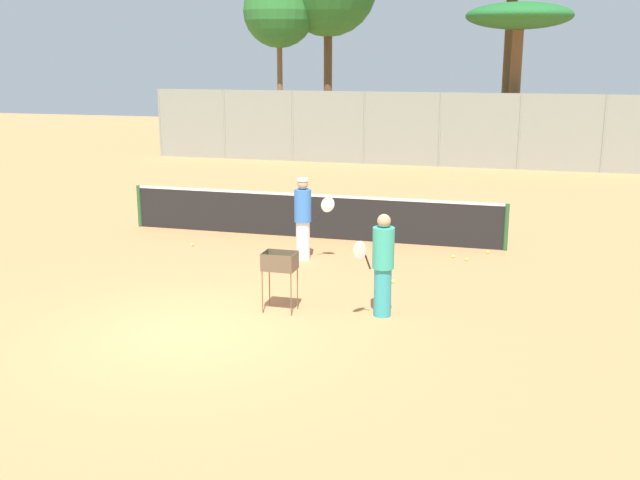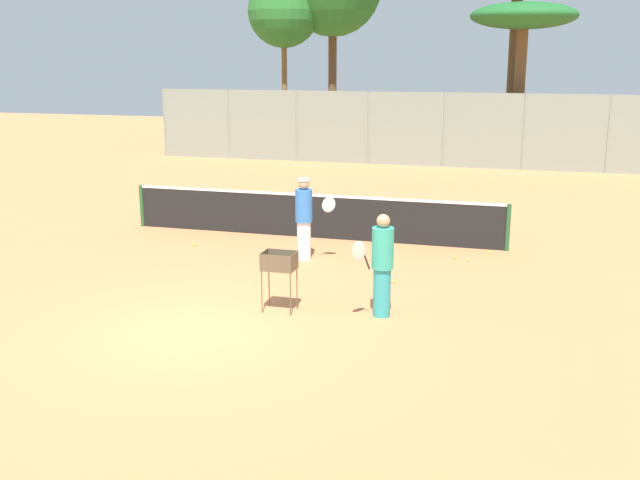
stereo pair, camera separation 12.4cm
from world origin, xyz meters
The scene contains 14 objects.
ground_plane centered at (0.00, 0.00, 0.00)m, with size 80.00×80.00×0.00m, color #D37F4C.
tennis_net centered at (0.00, 6.68, 0.56)m, with size 9.25×0.10×1.07m.
back_fence centered at (0.00, 19.63, 1.46)m, with size 21.38×0.08×2.92m.
tree_1 centered at (4.26, 21.20, 5.65)m, with size 4.14×4.14×6.33m.
tree_3 centered at (-6.52, 23.87, 6.28)m, with size 3.32×3.32×7.98m.
player_white_outfit centered at (0.41, 4.72, 0.92)m, with size 0.92×0.36×1.76m.
player_red_cap centered at (2.73, 1.60, 0.90)m, with size 0.60×0.81×1.75m.
ball_cart centered at (1.01, 1.37, 0.80)m, with size 0.56×0.41×1.04m.
tennis_ball_0 centered at (2.59, 3.50, 0.03)m, with size 0.07×0.07×0.07m, color #D1E54C.
tennis_ball_1 centered at (4.22, 6.28, 0.03)m, with size 0.07×0.07×0.07m, color #D1E54C.
tennis_ball_2 centered at (3.81, 5.53, 0.03)m, with size 0.07×0.07×0.07m, color #D1E54C.
tennis_ball_3 centered at (-2.40, 5.13, 0.03)m, with size 0.07×0.07×0.07m, color #D1E54C.
tennis_ball_4 centered at (3.52, 5.69, 0.03)m, with size 0.07×0.07×0.07m, color #D1E54C.
parked_car centered at (4.86, 22.85, 0.66)m, with size 4.20×1.70×1.60m.
Camera 2 is at (5.06, -10.15, 4.24)m, focal length 42.00 mm.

